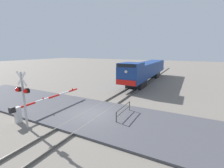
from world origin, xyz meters
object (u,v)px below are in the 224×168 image
object	(u,v)px
locomotive	(146,70)
guard_railing	(123,110)
crossing_signal	(23,94)
crossing_gate	(31,107)

from	to	relation	value
locomotive	guard_railing	bearing A→B (deg)	-80.93
guard_railing	crossing_signal	bearing A→B (deg)	-137.50
crossing_gate	locomotive	bearing A→B (deg)	77.83
locomotive	crossing_signal	distance (m)	20.25
crossing_gate	guard_railing	distance (m)	7.29
crossing_signal	guard_railing	world-z (taller)	crossing_signal
crossing_gate	guard_railing	world-z (taller)	crossing_gate
locomotive	crossing_gate	world-z (taller)	locomotive
guard_railing	locomotive	bearing A→B (deg)	99.07
locomotive	crossing_signal	bearing A→B (deg)	-97.48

